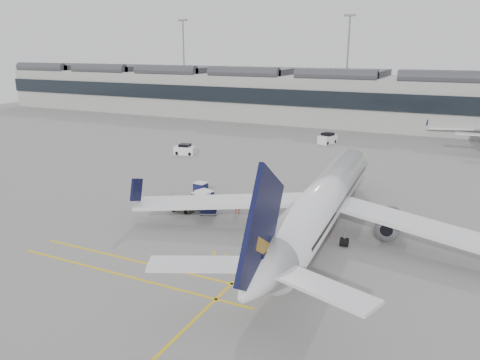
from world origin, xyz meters
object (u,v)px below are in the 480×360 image
at_px(pushback_tug, 183,206).
at_px(baggage_cart_a, 204,198).
at_px(airliner_main, 322,203).
at_px(ramp_agent_b, 275,201).
at_px(belt_loader, 321,199).
at_px(ramp_agent_a, 237,205).

bearing_deg(pushback_tug, baggage_cart_a, 61.14).
height_order(airliner_main, baggage_cart_a, airliner_main).
xyz_separation_m(ramp_agent_b, pushback_tug, (-8.59, -5.58, -0.23)).
bearing_deg(ramp_agent_b, airliner_main, 121.20).
relative_size(ramp_agent_b, pushback_tug, 0.69).
relative_size(belt_loader, ramp_agent_a, 2.90).
bearing_deg(baggage_cart_a, ramp_agent_a, 17.64).
bearing_deg(ramp_agent_a, pushback_tug, 179.06).
xyz_separation_m(ramp_agent_a, pushback_tug, (-5.58, -2.17, -0.38)).
xyz_separation_m(baggage_cart_a, pushback_tug, (-1.39, -2.26, -0.47)).
xyz_separation_m(airliner_main, ramp_agent_b, (-6.89, 5.47, -2.43)).
height_order(belt_loader, ramp_agent_b, belt_loader).
height_order(airliner_main, ramp_agent_a, airliner_main).
height_order(airliner_main, belt_loader, airliner_main).
bearing_deg(belt_loader, airliner_main, -83.76).
relative_size(ramp_agent_a, pushback_tug, 0.81).
height_order(ramp_agent_a, ramp_agent_b, ramp_agent_a).
distance_m(baggage_cart_a, ramp_agent_a, 4.19).
bearing_deg(pushback_tug, airliner_main, 3.19).
xyz_separation_m(airliner_main, ramp_agent_a, (-9.91, 2.05, -2.28)).
xyz_separation_m(baggage_cart_a, ramp_agent_a, (4.18, -0.10, -0.10)).
relative_size(airliner_main, pushback_tug, 17.82).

